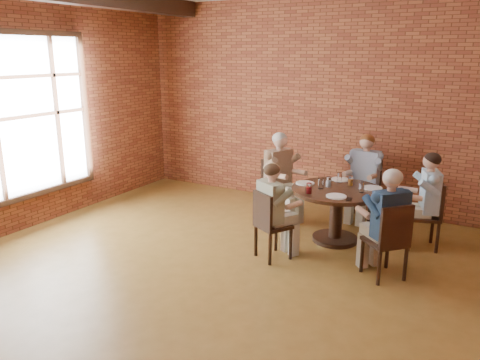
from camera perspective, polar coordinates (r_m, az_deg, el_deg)
The scene contains 25 objects.
floor at distance 5.38m, azimuth -4.91°, elevation -12.72°, with size 7.00×7.00×0.00m, color olive.
wall_back at distance 7.93m, azimuth 9.28°, elevation 9.13°, with size 7.00×7.00×0.00m, color #964D2B.
window at distance 7.35m, azimuth -24.53°, elevation 7.10°, with size 0.10×2.16×2.36m.
dining_table at distance 6.49m, azimuth 11.70°, elevation -2.93°, with size 1.23×1.23×0.75m.
chair_a at distance 6.64m, azimuth 22.11°, elevation -3.63°, with size 0.51×0.51×0.91m.
diner_a at distance 6.58m, azimuth 21.56°, elevation -2.40°, with size 0.50×0.62×1.29m, color teal, non-canonical shape.
chair_b at distance 7.54m, azimuth 14.96°, elevation -0.74°, with size 0.45×0.45×0.94m.
diner_b at distance 7.42m, azimuth 14.83°, elevation 0.28°, with size 0.53×0.65×1.33m, color #8491A8, non-canonical shape.
chair_c at distance 7.32m, azimuth 4.50°, elevation -0.70°, with size 0.57×0.57×0.95m.
diner_c at distance 7.21m, azimuth 4.99°, elevation 0.39°, with size 0.54×0.66×1.35m, color brown, non-canonical shape.
chair_d at distance 5.83m, azimuth 3.53°, elevation -5.22°, with size 0.51×0.51×0.88m.
diner_d at distance 5.82m, azimuth 4.12°, elevation -3.88°, with size 0.46×0.57×1.23m, color gray, non-canonical shape.
chair_e at distance 5.56m, azimuth 17.76°, elevation -6.83°, with size 0.57×0.57×0.91m.
diner_e at distance 5.56m, azimuth 17.41°, elevation -5.14°, with size 0.50×0.62×1.29m, color #1A2F4A, non-canonical shape.
plate_a at distance 6.55m, azimuth 15.86°, elevation -0.93°, with size 0.26×0.26×0.01m, color white.
plate_b at distance 6.88m, azimuth 12.14°, elevation 0.08°, with size 0.26×0.26×0.01m, color white.
plate_c at distance 6.60m, azimuth 7.93°, elevation -0.38°, with size 0.26×0.26×0.01m, color white.
plate_d at distance 6.06m, azimuth 11.65°, elevation -1.95°, with size 0.26×0.26×0.01m, color white.
glass_a at distance 6.33m, azimuth 14.60°, elevation -0.82°, with size 0.07×0.07×0.14m, color white.
glass_b at distance 6.60m, azimuth 13.31°, elevation -0.07°, with size 0.07×0.07×0.14m, color white.
glass_c at distance 6.73m, azimuth 12.03°, elevation 0.29°, with size 0.07×0.07×0.14m, color white.
glass_d at distance 6.48m, azimuth 10.74°, elevation -0.22°, with size 0.07×0.07×0.14m, color white.
glass_e at distance 6.37m, azimuth 9.83°, elevation -0.45°, with size 0.07×0.07×0.14m, color white.
glass_f at distance 6.13m, azimuth 8.40°, elevation -1.01°, with size 0.07×0.07×0.14m, color white.
smartphone at distance 5.98m, azimuth 13.16°, elevation -2.31°, with size 0.07×0.14×0.01m, color black.
Camera 1 is at (2.71, -3.91, 2.52)m, focal length 35.00 mm.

